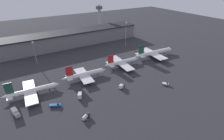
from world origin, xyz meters
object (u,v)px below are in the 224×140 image
service_vehicle_0 (122,86)px  service_vehicle_3 (80,95)px  airplane_2 (122,62)px  service_vehicle_2 (166,84)px  control_tower (99,16)px  service_vehicle_1 (86,116)px  airplane_3 (154,53)px  service_vehicle_5 (55,105)px  airplane_1 (85,75)px  service_vehicle_4 (15,112)px  airplane_0 (31,91)px

service_vehicle_0 → service_vehicle_3: size_ratio=0.84×
airplane_2 → service_vehicle_3: bearing=-149.5°
service_vehicle_3 → service_vehicle_2: bearing=-80.5°
service_vehicle_0 → control_tower: bearing=49.5°
service_vehicle_1 → airplane_3: bearing=-5.6°
airplane_3 → service_vehicle_5: (-106.29, -27.02, -2.76)m
airplane_1 → service_vehicle_4: size_ratio=4.62×
service_vehicle_0 → service_vehicle_5: 46.52m
airplane_1 → service_vehicle_4: bearing=-156.6°
service_vehicle_0 → service_vehicle_2: size_ratio=1.03×
airplane_1 → service_vehicle_4: 54.15m
airplane_1 → service_vehicle_3: airplane_1 is taller
airplane_3 → service_vehicle_2: 53.56m
service_vehicle_2 → service_vehicle_3: bearing=-143.3°
airplane_3 → service_vehicle_4: airplane_3 is taller
airplane_0 → service_vehicle_3: (26.61, -20.08, -1.02)m
airplane_0 → control_tower: 164.04m
airplane_2 → control_tower: size_ratio=0.91×
airplane_2 → airplane_3: (39.16, 0.55, 0.59)m
service_vehicle_5 → control_tower: size_ratio=0.18×
service_vehicle_2 → service_vehicle_4: size_ratio=0.63×
airplane_0 → service_vehicle_2: size_ratio=7.45×
airplane_3 → service_vehicle_1: airplane_3 is taller
service_vehicle_0 → service_vehicle_1: size_ratio=0.92×
service_vehicle_2 → service_vehicle_4: (-98.13, 21.57, 0.97)m
control_tower → service_vehicle_4: bearing=-132.9°
service_vehicle_0 → service_vehicle_5: bearing=155.9°
control_tower → service_vehicle_2: bearing=-99.6°
service_vehicle_2 → service_vehicle_3: (-60.11, 18.22, 0.95)m
control_tower → service_vehicle_0: bearing=-111.7°
airplane_1 → control_tower: (73.58, 115.50, 19.34)m
airplane_3 → control_tower: size_ratio=1.24×
service_vehicle_3 → service_vehicle_5: (-16.51, -0.73, -0.91)m
service_vehicle_1 → control_tower: bearing=28.2°
control_tower → airplane_3: bearing=-88.3°
airplane_1 → service_vehicle_5: size_ratio=5.10×
control_tower → service_vehicle_1: bearing=-120.0°
service_vehicle_3 → service_vehicle_4: bearing=111.3°
airplane_3 → service_vehicle_4: 129.85m
airplane_2 → service_vehicle_3: (-50.62, -25.74, -1.26)m
airplane_2 → service_vehicle_4: airplane_2 is taller
service_vehicle_1 → service_vehicle_3: bearing=45.5°
airplane_1 → service_vehicle_3: 25.35m
airplane_2 → service_vehicle_2: size_ratio=7.08×
service_vehicle_1 → airplane_2: bearing=8.0°
service_vehicle_4 → service_vehicle_5: 21.91m
service_vehicle_3 → control_tower: control_tower is taller
service_vehicle_0 → service_vehicle_3: service_vehicle_3 is taller
service_vehicle_4 → airplane_3: bearing=85.0°
airplane_1 → airplane_2: 37.94m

